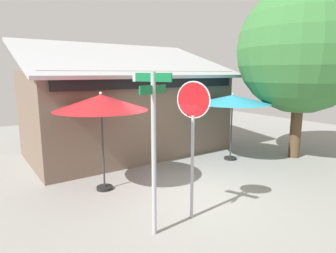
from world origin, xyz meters
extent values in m
cube|color=gray|center=(0.00, 0.00, -0.05)|extent=(28.00, 28.00, 0.10)
cube|color=#705B4C|center=(0.72, 4.69, 1.61)|extent=(7.47, 4.03, 3.22)
cube|color=#B7BABF|center=(0.72, 4.54, 3.71)|extent=(7.97, 4.57, 1.47)
cube|color=black|center=(0.72, 2.62, 2.87)|extent=(6.87, 0.16, 0.44)
cylinder|color=#A8AAB2|center=(-1.79, -1.20, 1.59)|extent=(0.09, 0.09, 3.18)
cube|color=#116B38|center=(-1.79, -1.20, 3.08)|extent=(0.33, 0.75, 0.16)
cube|color=#116B38|center=(-1.79, -1.20, 2.86)|extent=(0.75, 0.33, 0.16)
cube|color=white|center=(-1.96, -0.80, 3.08)|extent=(0.05, 0.07, 0.16)
cylinder|color=#A8AAB2|center=(-0.76, -1.11, 1.14)|extent=(0.07, 0.07, 2.29)
cylinder|color=white|center=(-0.76, -1.11, 2.61)|extent=(0.31, 0.72, 0.77)
cylinder|color=red|center=(-0.76, -1.11, 2.61)|extent=(0.30, 0.68, 0.72)
cylinder|color=black|center=(-1.71, 1.49, 0.04)|extent=(0.44, 0.44, 0.08)
cylinder|color=#333335|center=(-1.71, 1.49, 1.12)|extent=(0.05, 0.05, 2.24)
cone|color=#B21E23|center=(-1.71, 1.49, 2.40)|extent=(2.47, 2.47, 0.41)
sphere|color=silver|center=(-1.71, 1.49, 2.64)|extent=(0.08, 0.08, 0.08)
cylinder|color=black|center=(3.24, 1.49, 0.04)|extent=(0.44, 0.44, 0.08)
cylinder|color=#333335|center=(3.24, 1.49, 1.06)|extent=(0.05, 0.05, 2.12)
cone|color=#2D99BC|center=(3.24, 1.49, 2.23)|extent=(2.69, 2.69, 0.31)
sphere|color=silver|center=(3.24, 1.49, 2.41)|extent=(0.08, 0.08, 0.08)
cylinder|color=brown|center=(5.46, 0.32, 1.13)|extent=(0.40, 0.40, 2.27)
sphere|color=#387538|center=(5.46, 0.32, 3.99)|extent=(4.59, 4.59, 4.59)
sphere|color=#387538|center=(6.73, -0.25, 3.53)|extent=(2.72, 2.72, 2.72)
camera|label=1|loc=(-4.62, -5.71, 3.15)|focal=31.10mm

